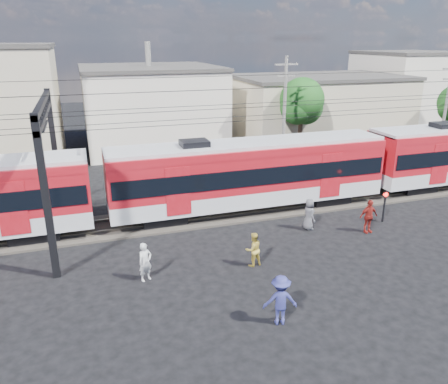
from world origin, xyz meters
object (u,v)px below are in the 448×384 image
(commuter_train, at_px, (253,172))
(pedestrian_c, at_px, (280,300))
(pedestrian_a, at_px, (145,262))
(crossing_signal, at_px, (385,201))

(commuter_train, distance_m, pedestrian_c, 10.97)
(pedestrian_a, bearing_deg, crossing_signal, -16.22)
(commuter_train, xyz_separation_m, pedestrian_c, (-3.05, -10.43, -1.46))
(commuter_train, relative_size, pedestrian_c, 26.65)
(commuter_train, xyz_separation_m, pedestrian_a, (-7.14, -5.97, -1.56))
(pedestrian_a, relative_size, pedestrian_c, 0.89)
(commuter_train, height_order, pedestrian_c, commuter_train)
(pedestrian_a, xyz_separation_m, crossing_signal, (13.45, 2.13, 0.39))
(pedestrian_c, distance_m, crossing_signal, 11.45)
(commuter_train, bearing_deg, crossing_signal, -31.31)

